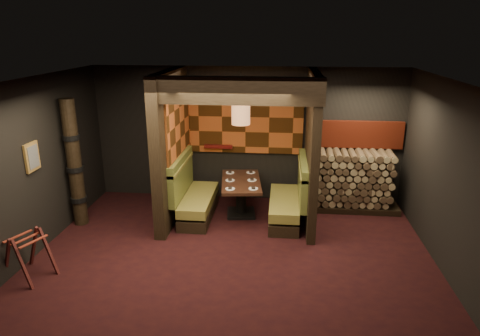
% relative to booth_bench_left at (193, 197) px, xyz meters
% --- Properties ---
extents(floor, '(6.50, 5.50, 0.02)m').
position_rel_booth_bench_left_xyz_m(floor, '(0.96, -1.65, -0.41)').
color(floor, black).
rests_on(floor, ground).
extents(ceiling, '(6.50, 5.50, 0.02)m').
position_rel_booth_bench_left_xyz_m(ceiling, '(0.96, -1.65, 2.46)').
color(ceiling, black).
rests_on(ceiling, ground).
extents(wall_back, '(6.50, 0.02, 2.85)m').
position_rel_booth_bench_left_xyz_m(wall_back, '(0.96, 1.11, 1.02)').
color(wall_back, black).
rests_on(wall_back, ground).
extents(wall_front, '(6.50, 0.02, 2.85)m').
position_rel_booth_bench_left_xyz_m(wall_front, '(0.96, -4.41, 1.02)').
color(wall_front, black).
rests_on(wall_front, ground).
extents(wall_left, '(0.02, 5.50, 2.85)m').
position_rel_booth_bench_left_xyz_m(wall_left, '(-2.30, -1.65, 1.02)').
color(wall_left, black).
rests_on(wall_left, ground).
extents(wall_right, '(0.02, 5.50, 2.85)m').
position_rel_booth_bench_left_xyz_m(wall_right, '(4.22, -1.65, 1.02)').
color(wall_right, black).
rests_on(wall_right, ground).
extents(partition_left, '(0.20, 2.20, 2.85)m').
position_rel_booth_bench_left_xyz_m(partition_left, '(-0.39, -0.00, 1.02)').
color(partition_left, black).
rests_on(partition_left, floor).
extents(partition_right, '(0.15, 2.10, 2.85)m').
position_rel_booth_bench_left_xyz_m(partition_right, '(2.26, 0.05, 1.02)').
color(partition_right, black).
rests_on(partition_right, floor).
extents(header_beam, '(2.85, 0.18, 0.44)m').
position_rel_booth_bench_left_xyz_m(header_beam, '(0.94, -0.95, 2.23)').
color(header_beam, black).
rests_on(header_beam, partition_left).
extents(tapa_back_panel, '(2.40, 0.06, 1.55)m').
position_rel_booth_bench_left_xyz_m(tapa_back_panel, '(0.94, 1.06, 1.42)').
color(tapa_back_panel, '#AC4E1E').
rests_on(tapa_back_panel, wall_back).
extents(tapa_side_panel, '(0.04, 1.85, 1.45)m').
position_rel_booth_bench_left_xyz_m(tapa_side_panel, '(-0.27, 0.17, 1.45)').
color(tapa_side_panel, '#AC4E1E').
rests_on(tapa_side_panel, partition_left).
extents(lacquer_shelf, '(0.60, 0.12, 0.07)m').
position_rel_booth_bench_left_xyz_m(lacquer_shelf, '(0.36, 1.00, 0.78)').
color(lacquer_shelf, '#550F0D').
rests_on(lacquer_shelf, wall_back).
extents(booth_bench_left, '(0.68, 1.60, 1.14)m').
position_rel_booth_bench_left_xyz_m(booth_bench_left, '(0.00, 0.00, 0.00)').
color(booth_bench_left, black).
rests_on(booth_bench_left, floor).
extents(booth_bench_right, '(0.68, 1.60, 1.14)m').
position_rel_booth_bench_left_xyz_m(booth_bench_right, '(1.89, 0.00, 0.00)').
color(booth_bench_right, black).
rests_on(booth_bench_right, floor).
extents(dining_table, '(0.91, 1.46, 0.73)m').
position_rel_booth_bench_left_xyz_m(dining_table, '(0.93, 0.15, 0.09)').
color(dining_table, black).
rests_on(dining_table, floor).
extents(place_settings, '(0.73, 1.17, 0.03)m').
position_rel_booth_bench_left_xyz_m(place_settings, '(0.93, 0.15, 0.34)').
color(place_settings, white).
rests_on(place_settings, dining_table).
extents(pendant_lamp, '(0.35, 0.35, 0.99)m').
position_rel_booth_bench_left_xyz_m(pendant_lamp, '(0.93, 0.10, 1.69)').
color(pendant_lamp, '#9D653C').
rests_on(pendant_lamp, ceiling).
extents(framed_picture, '(0.05, 0.36, 0.46)m').
position_rel_booth_bench_left_xyz_m(framed_picture, '(-2.25, -1.55, 1.22)').
color(framed_picture, olive).
rests_on(framed_picture, wall_left).
extents(luggage_rack, '(0.83, 0.72, 0.76)m').
position_rel_booth_bench_left_xyz_m(luggage_rack, '(-2.01, -2.41, -0.02)').
color(luggage_rack, '#451714').
rests_on(luggage_rack, floor).
extents(totem_column, '(0.31, 0.31, 2.40)m').
position_rel_booth_bench_left_xyz_m(totem_column, '(-2.09, -0.55, 0.79)').
color(totem_column, black).
rests_on(totem_column, floor).
extents(firewood_stack, '(1.73, 0.70, 1.22)m').
position_rel_booth_bench_left_xyz_m(firewood_stack, '(3.25, 0.70, 0.21)').
color(firewood_stack, black).
rests_on(firewood_stack, floor).
extents(mosaic_header, '(1.83, 0.10, 0.56)m').
position_rel_booth_bench_left_xyz_m(mosaic_header, '(3.25, 1.03, 1.10)').
color(mosaic_header, maroon).
rests_on(mosaic_header, wall_back).
extents(bay_front_post, '(0.08, 0.08, 2.85)m').
position_rel_booth_bench_left_xyz_m(bay_front_post, '(2.35, 0.31, 1.02)').
color(bay_front_post, black).
rests_on(bay_front_post, floor).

